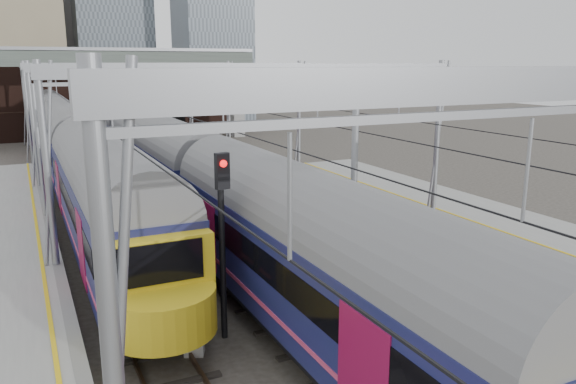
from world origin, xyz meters
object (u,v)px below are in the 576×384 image
train_second (59,128)px  signal_near_centre (539,342)px  train_main (133,142)px  signal_near_left (222,226)px  relay_cabinet (194,336)px

train_second → signal_near_centre: train_second is taller
train_main → train_second: bearing=111.2°
train_second → signal_near_centre: bearing=-82.6°
train_main → signal_near_centre: (1.50, -32.18, 0.18)m
train_second → train_main: bearing=-68.8°
train_second → signal_near_left: (1.97, -34.71, 0.77)m
train_second → signal_near_left: signal_near_left is taller
train_main → signal_near_left: 24.50m
train_main → signal_near_centre: train_main is taller
train_main → train_second: 11.06m
relay_cabinet → train_main: bearing=106.3°
signal_near_centre → relay_cabinet: size_ratio=4.12×
relay_cabinet → signal_near_left: bearing=48.8°
signal_near_left → signal_near_centre: (3.52, -7.78, -0.62)m
signal_near_left → train_main: bearing=74.6°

